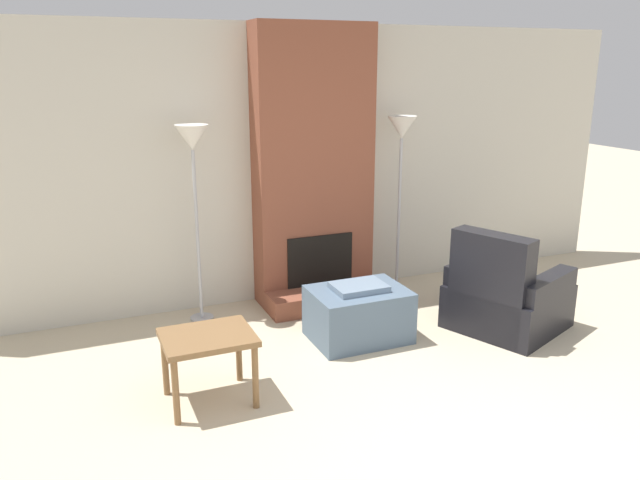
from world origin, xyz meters
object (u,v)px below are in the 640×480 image
Objects in this scene: side_table at (208,345)px; floor_lamp_right at (401,141)px; ottoman at (358,313)px; floor_lamp_left at (193,153)px; armchair at (504,299)px.

floor_lamp_right is (2.28, 1.45, 1.10)m from side_table.
floor_lamp_left is (-1.12, 0.93, 1.29)m from ottoman.
side_table reaches higher than ottoman.
ottoman is 1.29m from armchair.
floor_lamp_left is at bearing 79.95° from side_table.
floor_lamp_right is (-0.35, 1.24, 1.25)m from armchair.
floor_lamp_right reaches higher than floor_lamp_left.
floor_lamp_left reaches higher than side_table.
side_table is at bearing -147.56° from floor_lamp_right.
armchair is 2.95m from floor_lamp_left.
side_table is (-2.63, -0.21, 0.15)m from armchair.
armchair reaches higher than side_table.
floor_lamp_right is at bearing 46.11° from ottoman.
ottoman is 1.30× the size of side_table.
floor_lamp_left is 0.99× the size of floor_lamp_right.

